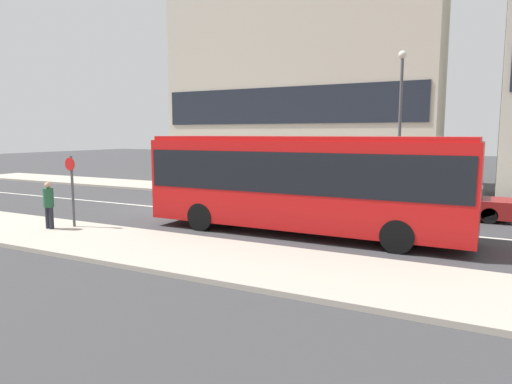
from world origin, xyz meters
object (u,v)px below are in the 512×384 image
object	(u,v)px
street_lamp	(400,112)
bus_stop_sign	(72,185)
city_bus	(303,178)
pedestrian_near_stop	(49,203)
parked_car_0	(453,202)

from	to	relation	value
street_lamp	bus_stop_sign	bearing A→B (deg)	-130.10
bus_stop_sign	city_bus	bearing A→B (deg)	23.66
city_bus	bus_stop_sign	size ratio (longest dim) A/B	4.37
city_bus	street_lamp	world-z (taller)	street_lamp
city_bus	street_lamp	size ratio (longest dim) A/B	1.56
pedestrian_near_stop	bus_stop_sign	xyz separation A→B (m)	(0.44, 0.62, 0.54)
street_lamp	city_bus	bearing A→B (deg)	-103.08
parked_car_0	pedestrian_near_stop	bearing A→B (deg)	-142.01
city_bus	parked_car_0	distance (m)	7.08
city_bus	bus_stop_sign	world-z (taller)	city_bus
city_bus	pedestrian_near_stop	distance (m)	8.60
parked_car_0	bus_stop_sign	bearing A→B (deg)	-142.88
pedestrian_near_stop	parked_car_0	bearing A→B (deg)	42.26
city_bus	bus_stop_sign	bearing A→B (deg)	-158.05
bus_stop_sign	pedestrian_near_stop	bearing A→B (deg)	-125.39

